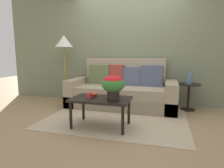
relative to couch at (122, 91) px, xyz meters
The scene contains 11 objects.
ground_plane 0.80m from the couch, 83.86° to the right, with size 14.00×14.00×0.00m, color #997A56.
wall_back 1.11m from the couch, 80.81° to the left, with size 6.40×0.12×2.68m, color slate.
area_rug 0.81m from the couch, 84.03° to the right, with size 2.44×1.93×0.01m, color tan.
couch is the anchor object (origin of this frame).
coffee_table 1.26m from the couch, 92.44° to the right, with size 0.91×0.57×0.47m.
side_table 1.39m from the couch, ahead, with size 0.44×0.44×0.56m.
floor_lamp 1.76m from the couch, behind, with size 0.43×0.43×1.59m.
potted_plant 1.38m from the couch, 82.87° to the right, with size 0.34×0.34×0.36m.
coffee_mug 1.35m from the couch, 99.41° to the right, with size 0.12×0.08×0.09m.
snack_bowl 1.20m from the couch, 100.25° to the right, with size 0.15×0.15×0.07m.
table_vase 1.41m from the couch, ahead, with size 0.11×0.11×0.25m.
Camera 1 is at (0.82, -3.28, 1.14)m, focal length 30.56 mm.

